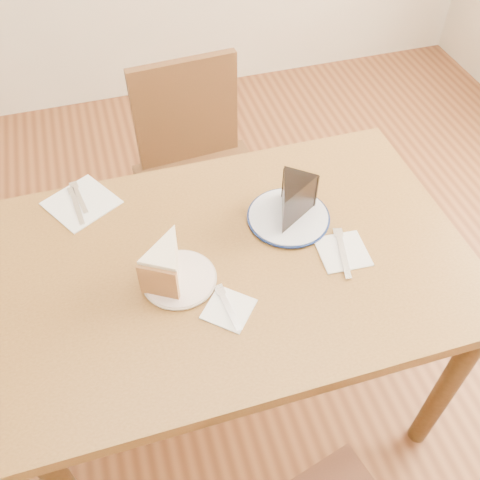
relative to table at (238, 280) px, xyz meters
name	(u,v)px	position (x,y,z in m)	size (l,w,h in m)	color
ground	(239,388)	(0.00, 0.00, -0.65)	(4.00, 4.00, 0.00)	#492613
table	(238,280)	(0.00, 0.00, 0.00)	(1.20, 0.80, 0.75)	#533516
chair_far	(201,178)	(0.03, 0.60, -0.15)	(0.48, 0.48, 0.90)	#3A2111
plate_cream	(179,279)	(-0.16, -0.03, 0.10)	(0.18, 0.18, 0.01)	silver
plate_navy	(288,217)	(0.17, 0.09, 0.10)	(0.22, 0.22, 0.01)	white
carrot_cake	(168,260)	(-0.18, -0.01, 0.16)	(0.09, 0.13, 0.09)	#FBEBCF
chocolate_cake	(291,204)	(0.18, 0.09, 0.16)	(0.10, 0.14, 0.10)	black
napkin_cream	(229,309)	(-0.07, -0.15, 0.10)	(0.11, 0.11, 0.00)	white
napkin_navy	(343,252)	(0.27, -0.06, 0.10)	(0.13, 0.13, 0.00)	white
napkin_spare	(81,203)	(-0.37, 0.32, 0.10)	(0.17, 0.17, 0.00)	white
fork_cream	(228,308)	(-0.07, -0.15, 0.10)	(0.01, 0.14, 0.00)	silver
knife_navy	(343,253)	(0.26, -0.07, 0.10)	(0.02, 0.17, 0.00)	silver
fork_spare	(79,198)	(-0.38, 0.34, 0.10)	(0.01, 0.14, 0.00)	silver
knife_spare	(77,206)	(-0.39, 0.31, 0.10)	(0.01, 0.16, 0.00)	silver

